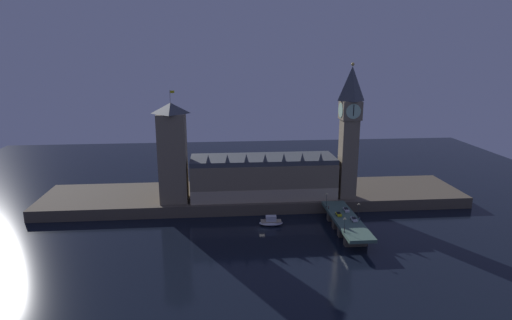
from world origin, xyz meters
TOP-DOWN VIEW (x-y plane):
  - ground_plane at (0.00, 0.00)m, footprint 400.00×400.00m
  - embankment at (0.00, 39.00)m, footprint 220.00×42.00m
  - parliament_hall at (3.71, 31.99)m, footprint 73.22×23.36m
  - clock_tower at (45.85, 25.53)m, footprint 10.01×10.12m
  - victoria_tower at (-41.05, 28.13)m, footprint 13.53×13.53m
  - bridge at (36.95, -5.00)m, footprint 11.17×46.00m
  - car_northbound_lead at (34.49, -1.23)m, footprint 2.10×3.91m
  - car_southbound_lead at (39.40, -8.04)m, footprint 1.99×4.61m
  - car_southbound_trail at (39.40, 3.64)m, footprint 2.02×4.60m
  - pedestrian_near_rail at (32.03, -18.58)m, footprint 0.38×0.38m
  - pedestrian_mid_walk at (41.86, -8.23)m, footprint 0.38×0.38m
  - pedestrian_far_rail at (32.03, 6.90)m, footprint 0.38×0.38m
  - street_lamp_near at (31.63, -19.72)m, footprint 1.34×0.60m
  - street_lamp_mid at (42.26, -5.00)m, footprint 1.34×0.60m
  - street_lamp_far at (31.63, 9.72)m, footprint 1.34×0.60m
  - boat_upstream at (4.68, 5.21)m, footprint 11.01×5.52m

SIDE VIEW (x-z plane):
  - ground_plane at x=0.00m, z-range 0.00..0.00m
  - boat_upstream at x=4.68m, z-range -0.62..3.97m
  - embankment at x=0.00m, z-range 0.00..5.62m
  - bridge at x=36.95m, z-range 1.03..7.37m
  - car_northbound_lead at x=34.49m, z-range 6.30..7.74m
  - car_southbound_trail at x=39.40m, z-range 6.29..7.86m
  - car_southbound_lead at x=39.40m, z-range 6.29..7.86m
  - pedestrian_near_rail at x=32.03m, z-range 6.38..8.00m
  - pedestrian_mid_walk at x=41.86m, z-range 6.39..8.02m
  - pedestrian_far_rail at x=32.03m, z-range 6.39..8.05m
  - street_lamp_near at x=31.63m, z-range 7.15..13.51m
  - street_lamp_mid at x=42.26m, z-range 7.21..14.16m
  - street_lamp_far at x=31.63m, z-range 7.23..14.33m
  - parliament_hall at x=3.71m, z-range 3.59..28.04m
  - victoria_tower at x=-41.05m, z-range 2.72..57.58m
  - clock_tower at x=45.85m, z-range 7.61..74.96m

